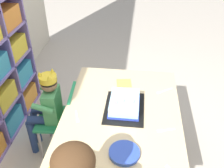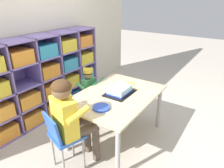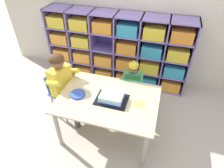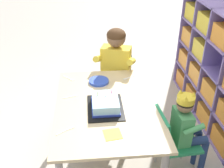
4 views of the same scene
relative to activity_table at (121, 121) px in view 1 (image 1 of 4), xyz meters
name	(u,v)px [view 1 (image 1 of 4)]	position (x,y,z in m)	size (l,w,h in m)	color
ground	(120,168)	(0.00, 0.00, -0.56)	(16.00, 16.00, 0.00)	#BCB2A3
activity_table	(121,121)	(0.00, 0.00, 0.00)	(1.20, 0.85, 0.64)	#D1B789
classroom_chair_blue	(62,116)	(0.19, 0.53, -0.18)	(0.36, 0.36, 0.65)	#238451
child_with_crown	(47,104)	(0.18, 0.64, -0.04)	(0.31, 0.31, 0.83)	#4C9E5B
birthday_cake_on_tray	(124,104)	(0.05, -0.02, 0.12)	(0.38, 0.29, 0.13)	black
paper_plate_stack	(124,153)	(-0.37, -0.05, 0.09)	(0.19, 0.19, 0.02)	blue
paper_napkin_square	(124,83)	(0.38, 0.01, 0.08)	(0.12, 0.12, 0.00)	#F4DB4C
fork_near_cake_tray	(74,157)	(-0.43, 0.25, 0.08)	(0.08, 0.14, 0.00)	white
fork_by_napkin	(77,117)	(-0.09, 0.31, 0.08)	(0.12, 0.06, 0.00)	white
fork_near_child_seat	(165,130)	(-0.14, -0.30, 0.08)	(0.05, 0.12, 0.00)	white
fork_scattered_mid_table	(164,91)	(0.30, -0.32, 0.08)	(0.09, 0.13, 0.00)	white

